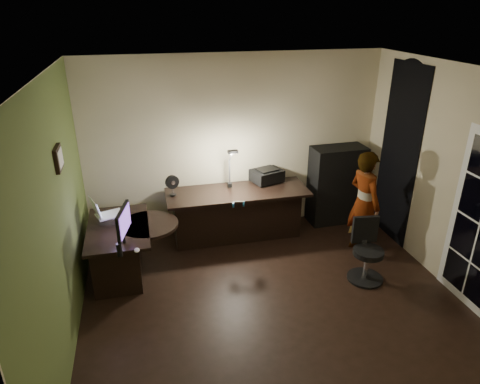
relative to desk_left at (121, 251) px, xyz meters
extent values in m
cube|color=black|center=(1.77, -0.97, -0.36)|extent=(4.50, 4.00, 0.01)
cube|color=silver|center=(1.77, -0.97, 2.35)|extent=(4.50, 4.00, 0.01)
cube|color=#C7BA94|center=(1.77, 1.04, 0.99)|extent=(4.50, 0.01, 2.70)
cube|color=#C7BA94|center=(1.77, -2.97, 0.99)|extent=(4.50, 0.01, 2.70)
cube|color=#C7BA94|center=(-0.49, -0.97, 0.99)|extent=(0.01, 4.00, 2.70)
cube|color=#C7BA94|center=(4.02, -0.97, 0.99)|extent=(0.01, 4.00, 2.70)
cube|color=#4F622B|center=(-0.47, -0.97, 0.99)|extent=(0.00, 4.00, 2.70)
cube|color=black|center=(4.01, 0.18, 0.94)|extent=(0.01, 0.90, 2.60)
cube|color=white|center=(4.00, -1.52, 0.69)|extent=(0.02, 0.92, 2.10)
cube|color=black|center=(-0.45, -0.52, 1.49)|extent=(0.04, 0.30, 0.25)
cube|color=black|center=(0.00, 0.00, 0.00)|extent=(0.77, 1.25, 0.72)
cube|color=black|center=(1.70, 0.59, 0.03)|extent=(2.09, 0.74, 0.78)
cube|color=black|center=(3.38, 0.81, 0.27)|extent=(0.86, 0.45, 1.27)
cube|color=silver|center=(-0.09, 0.17, 0.40)|extent=(0.31, 0.28, 0.11)
cube|color=silver|center=(-0.09, 0.17, 0.57)|extent=(0.45, 0.43, 0.24)
cube|color=black|center=(0.09, -0.43, 0.51)|extent=(0.21, 0.52, 0.34)
ellipsoid|color=silver|center=(0.23, -0.64, 0.36)|extent=(0.10, 0.11, 0.04)
cube|color=black|center=(0.38, -0.32, 0.35)|extent=(0.10, 0.14, 0.01)
cube|color=black|center=(-0.05, -0.10, 0.35)|extent=(0.02, 0.14, 0.01)
cylinder|color=black|center=(0.04, -0.69, 0.42)|extent=(0.06, 0.06, 0.16)
cube|color=silver|center=(0.13, -0.29, 0.35)|extent=(0.22, 0.26, 0.01)
cube|color=black|center=(0.76, 0.64, 0.59)|extent=(0.22, 0.17, 0.30)
cube|color=#195680|center=(1.58, 0.04, 0.49)|extent=(0.19, 0.12, 0.09)
cube|color=black|center=(2.22, 0.84, 0.54)|extent=(0.53, 0.47, 0.20)
cube|color=black|center=(1.61, 0.74, 0.79)|extent=(0.20, 0.33, 0.69)
cube|color=black|center=(3.08, -0.84, 0.05)|extent=(0.51, 0.51, 0.82)
imported|color=#D8A88C|center=(3.33, -0.17, 0.40)|extent=(0.47, 0.61, 1.52)
camera|label=1|loc=(0.41, -5.01, 2.96)|focal=32.00mm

